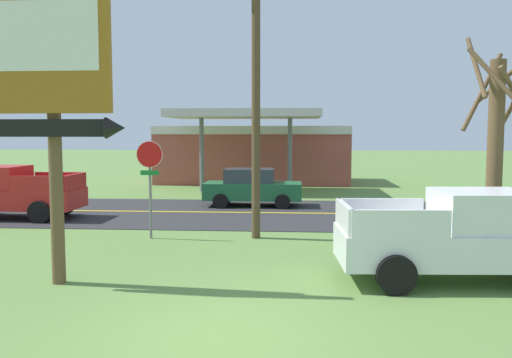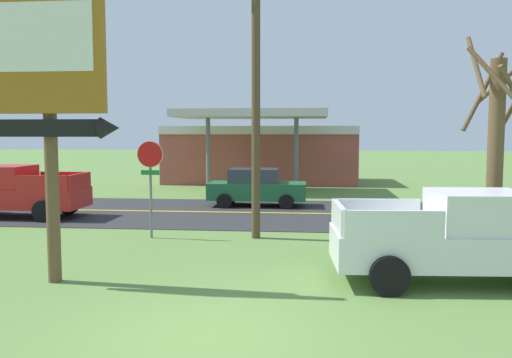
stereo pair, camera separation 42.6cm
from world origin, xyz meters
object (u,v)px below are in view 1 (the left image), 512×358
(utility_pole, at_px, (256,78))
(pickup_red_on_road, at_px, (8,193))
(gas_station, at_px, (254,152))
(motel_sign, at_px, (53,81))
(car_green_mid_lane, at_px, (252,187))
(stop_sign, at_px, (150,172))
(pickup_white_parked_on_lawn, at_px, (464,237))
(bare_tree, at_px, (495,146))

(utility_pole, height_order, pickup_red_on_road, utility_pole)
(pickup_red_on_road, bearing_deg, gas_station, 62.73)
(pickup_red_on_road, bearing_deg, motel_sign, -55.65)
(motel_sign, height_order, car_green_mid_lane, motel_sign)
(stop_sign, xyz_separation_m, utility_pole, (3.17, 0.32, 2.79))
(stop_sign, relative_size, car_green_mid_lane, 0.70)
(motel_sign, distance_m, gas_station, 24.02)
(utility_pole, distance_m, pickup_white_parked_on_lawn, 7.57)
(gas_station, bearing_deg, car_green_mid_lane, -85.85)
(stop_sign, relative_size, utility_pole, 0.33)
(bare_tree, bearing_deg, stop_sign, 171.45)
(motel_sign, height_order, utility_pole, utility_pole)
(stop_sign, bearing_deg, pickup_red_on_road, 152.05)
(stop_sign, relative_size, pickup_white_parked_on_lawn, 0.56)
(stop_sign, distance_m, pickup_red_on_road, 7.22)
(pickup_white_parked_on_lawn, distance_m, car_green_mid_lane, 12.69)
(pickup_red_on_road, bearing_deg, stop_sign, -27.95)
(motel_sign, bearing_deg, pickup_red_on_road, 124.35)
(motel_sign, distance_m, stop_sign, 5.52)
(motel_sign, xyz_separation_m, pickup_white_parked_on_lawn, (8.56, 0.93, -3.28))
(pickup_white_parked_on_lawn, bearing_deg, motel_sign, -173.79)
(motel_sign, xyz_separation_m, stop_sign, (0.59, 5.02, -2.21))
(utility_pole, height_order, bare_tree, utility_pole)
(motel_sign, height_order, pickup_red_on_road, motel_sign)
(motel_sign, relative_size, pickup_red_on_road, 1.23)
(bare_tree, xyz_separation_m, gas_station, (-7.86, 20.22, -0.91))
(stop_sign, distance_m, car_green_mid_lane, 7.85)
(utility_pole, xyz_separation_m, car_green_mid_lane, (-0.69, 7.03, -3.99))
(motel_sign, distance_m, utility_pole, 6.55)
(gas_station, height_order, pickup_white_parked_on_lawn, gas_station)
(stop_sign, bearing_deg, utility_pole, 5.70)
(bare_tree, distance_m, pickup_red_on_road, 16.63)
(bare_tree, bearing_deg, motel_sign, -160.44)
(gas_station, bearing_deg, pickup_red_on_road, -117.27)
(car_green_mid_lane, bearing_deg, pickup_red_on_road, -155.53)
(car_green_mid_lane, bearing_deg, bare_tree, -51.32)
(stop_sign, relative_size, pickup_red_on_road, 0.57)
(car_green_mid_lane, bearing_deg, gas_station, 94.15)
(motel_sign, xyz_separation_m, bare_tree, (10.10, 3.59, -1.39))
(bare_tree, height_order, pickup_red_on_road, bare_tree)
(bare_tree, relative_size, gas_station, 0.47)
(motel_sign, relative_size, bare_tree, 1.12)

